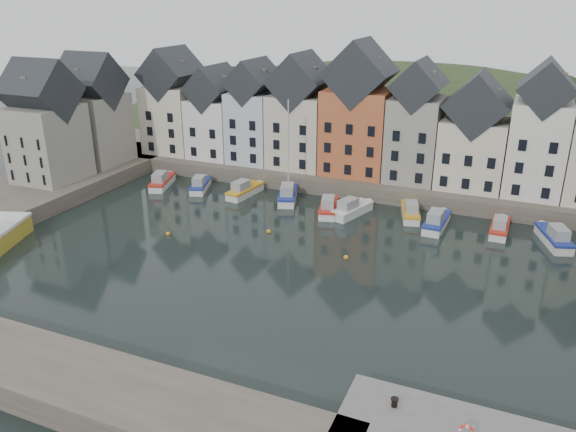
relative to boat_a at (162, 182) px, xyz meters
The scene contains 20 objects.
ground 29.69m from the boat_a, 34.53° to the right, with size 260.00×260.00×0.00m, color black.
far_quay 27.78m from the boat_a, 28.31° to the left, with size 90.00×16.00×2.00m, color #50493D.
left_quay 18.67m from the boat_a, 132.22° to the right, with size 14.00×54.00×2.00m, color #50493D.
near_wall 41.43m from the boat_a, 69.58° to the right, with size 50.00×6.00×2.00m, color #50493D.
hillside 49.83m from the boat_a, 58.01° to the left, with size 153.60×70.40×64.00m.
far_terrace 30.93m from the boat_a, 22.00° to the left, with size 72.37×8.16×17.78m.
left_terrace 14.51m from the boat_a, 163.94° to the right, with size 7.65×17.00×15.69m.
mooring_buoys 23.47m from the boat_a, 29.33° to the right, with size 20.50×5.50×0.50m.
boat_a is the anchor object (origin of this frame).
boat_b 5.69m from the boat_a, ahead, with size 3.77×6.34×2.33m.
boat_c 12.29m from the boat_a, ahead, with size 2.76×6.62×2.47m.
boat_d 18.35m from the boat_a, ahead, with size 4.18×7.18×13.10m.
boat_e 24.56m from the boat_a, ahead, with size 3.59×6.74×2.47m.
boat_f 27.37m from the boat_a, ahead, with size 3.86×6.77×2.48m.
boat_g 34.14m from the boat_a, ahead, with size 3.50×6.49×2.38m.
boat_h 37.47m from the boat_a, ahead, with size 2.38×6.73×2.55m.
boat_i 44.23m from the boat_a, ahead, with size 1.96×6.03×2.31m.
boat_j 49.80m from the boat_a, ahead, with size 4.06×6.90×2.53m.
mooring_bollard 52.74m from the boat_a, 40.00° to the right, with size 0.48×0.48×0.56m.
life_ring_post 56.96m from the boat_a, 38.37° to the right, with size 0.80×0.17×1.30m.
Camera 1 is at (20.68, -44.31, 24.84)m, focal length 35.00 mm.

